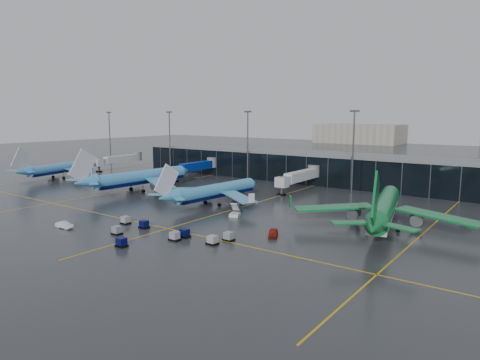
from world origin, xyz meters
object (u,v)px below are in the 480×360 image
Objects in this scene: airliner_klm_near at (217,183)px; mobile_airstair at (235,213)px; airliner_arkefly at (142,169)px; service_van_white at (65,225)px; airliner_aer_lingus at (385,196)px; airliner_klm_west at (61,162)px; service_van_red at (273,233)px; baggage_carts at (162,233)px.

mobile_airstair is (12.51, -8.47, -5.14)m from airliner_klm_near.
airliner_arkefly reaches higher than service_van_white.
airliner_aer_lingus is at bearing 6.94° from airliner_klm_near.
airliner_klm_west is 0.88× the size of airliner_aer_lingus.
airliner_klm_near reaches higher than mobile_airstair.
airliner_klm_near reaches higher than service_van_red.
airliner_aer_lingus reaches higher than airliner_klm_near.
baggage_carts reaches higher than service_van_white.
airliner_klm_near reaches higher than service_van_white.
airliner_aer_lingus is (77.01, 0.06, 0.07)m from airliner_arkefly.
airliner_klm_west reaches higher than mobile_airstair.
airliner_klm_near is (32.41, -1.99, -1.04)m from airliner_arkefly.
airliner_klm_west is 80.48m from service_van_white.
service_van_red is at bearing -66.51° from service_van_white.
service_van_red is (16.48, -9.27, -0.00)m from mobile_airstair.
service_van_white is at bearing -43.67° from airliner_klm_west.
airliner_arkefly is at bearing 142.99° from baggage_carts.
airliner_aer_lingus is 68.82m from service_van_white.
airliner_klm_west is 96.55m from baggage_carts.
airliner_klm_near is 8.71× the size of service_van_white.
baggage_carts reaches higher than service_van_red.
baggage_carts is at bearing -171.39° from service_van_red.
airliner_klm_near is 10.11× the size of mobile_airstair.
airliner_klm_west is at bearing 54.27° from service_van_white.
airliner_klm_near is (79.19, -2.59, -0.23)m from airliner_klm_west.
baggage_carts is 7.54× the size of mobile_airstair.
baggage_carts is (-33.40, -32.93, -6.25)m from airliner_aer_lingus.
airliner_aer_lingus is (44.60, 2.05, 1.10)m from airliner_klm_near.
airliner_aer_lingus is 10.13× the size of service_van_red.
airliner_aer_lingus is 47.32m from baggage_carts.
mobile_airstair reaches higher than service_van_red.
airliner_klm_near is at bearing 120.67° from service_van_red.
airliner_klm_west reaches higher than service_van_red.
airliner_aer_lingus is 25.97m from service_van_red.
service_van_red is at bearing -141.23° from airliner_aer_lingus.
airliner_arkefly is 10.24× the size of service_van_white.
service_van_red is at bearing -52.01° from mobile_airstair.
mobile_airstair is 18.90m from service_van_red.
airliner_klm_near is at bearing 169.68° from airliner_aer_lingus.
airliner_klm_west is at bearing -177.57° from airliner_klm_near.
mobile_airstair is at bearing -9.92° from airliner_arkefly.
airliner_arkefly reaches higher than airliner_klm_west.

